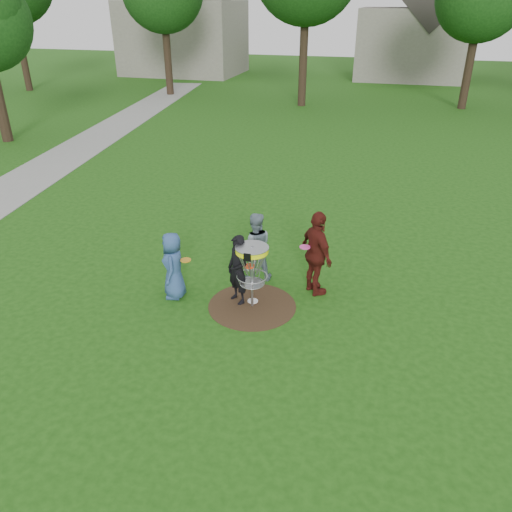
% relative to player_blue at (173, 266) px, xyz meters
% --- Properties ---
extents(ground, '(100.00, 100.00, 0.00)m').
position_rel_player_blue_xyz_m(ground, '(1.67, 0.04, -0.72)').
color(ground, '#19470F').
rests_on(ground, ground).
extents(dirt_patch, '(1.80, 1.80, 0.01)m').
position_rel_player_blue_xyz_m(dirt_patch, '(1.67, 0.04, -0.72)').
color(dirt_patch, '#47331E').
rests_on(dirt_patch, ground).
extents(concrete_path, '(7.75, 39.92, 0.02)m').
position_rel_player_blue_xyz_m(concrete_path, '(-8.33, 8.04, -0.71)').
color(concrete_path, '#9E9E99').
rests_on(concrete_path, ground).
extents(player_blue, '(0.62, 0.80, 1.44)m').
position_rel_player_blue_xyz_m(player_blue, '(0.00, 0.00, 0.00)').
color(player_blue, '#2F4F83').
rests_on(player_blue, ground).
extents(player_black, '(0.64, 0.60, 1.48)m').
position_rel_player_blue_xyz_m(player_black, '(1.34, 0.15, 0.02)').
color(player_black, black).
rests_on(player_black, ground).
extents(player_grey, '(0.92, 0.82, 1.56)m').
position_rel_player_blue_xyz_m(player_grey, '(1.42, 1.16, 0.06)').
color(player_grey, gray).
rests_on(player_grey, ground).
extents(player_maroon, '(1.02, 1.13, 1.85)m').
position_rel_player_blue_xyz_m(player_maroon, '(2.81, 0.90, 0.20)').
color(player_maroon, '#531812').
rests_on(player_maroon, ground).
extents(disc_on_grass, '(0.22, 0.22, 0.02)m').
position_rel_player_blue_xyz_m(disc_on_grass, '(1.63, 0.20, -0.71)').
color(disc_on_grass, white).
rests_on(disc_on_grass, ground).
extents(disc_golf_basket, '(0.66, 0.67, 1.38)m').
position_rel_player_blue_xyz_m(disc_golf_basket, '(1.67, 0.04, 0.30)').
color(disc_golf_basket, '#9EA0A5').
rests_on(disc_golf_basket, ground).
extents(held_discs, '(2.52, 1.10, 0.27)m').
position_rel_player_blue_xyz_m(held_discs, '(1.49, 0.42, 0.25)').
color(held_discs, orange).
rests_on(held_discs, ground).
extents(house_row, '(44.50, 10.65, 11.62)m').
position_rel_player_blue_xyz_m(house_row, '(6.44, 33.10, 3.42)').
color(house_row, gray).
rests_on(house_row, ground).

